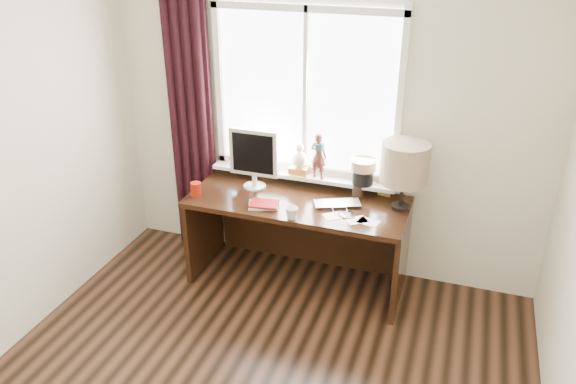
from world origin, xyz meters
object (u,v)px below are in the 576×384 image
(table_lamp, at_px, (405,164))
(desk, at_px, (301,222))
(laptop, at_px, (338,204))
(mug, at_px, (292,213))
(red_cup, at_px, (196,189))
(monitor, at_px, (254,155))

(table_lamp, bearing_deg, desk, -178.91)
(laptop, bearing_deg, mug, -154.58)
(laptop, relative_size, desk, 0.20)
(mug, xyz_separation_m, red_cup, (-0.83, 0.12, 0.01))
(laptop, distance_m, red_cup, 1.11)
(mug, bearing_deg, laptop, 49.10)
(mug, bearing_deg, red_cup, 171.78)
(mug, relative_size, red_cup, 0.87)
(table_lamp, bearing_deg, laptop, -167.13)
(red_cup, bearing_deg, mug, -8.22)
(laptop, bearing_deg, monitor, 148.42)
(desk, height_order, table_lamp, table_lamp)
(mug, distance_m, red_cup, 0.84)
(mug, xyz_separation_m, desk, (-0.05, 0.40, -0.29))
(table_lamp, bearing_deg, mug, -150.37)
(red_cup, distance_m, desk, 0.88)
(laptop, bearing_deg, red_cup, 166.05)
(laptop, relative_size, monitor, 0.71)
(red_cup, xyz_separation_m, table_lamp, (1.55, 0.29, 0.31))
(laptop, bearing_deg, desk, 140.43)
(laptop, relative_size, red_cup, 3.20)
(monitor, relative_size, table_lamp, 0.94)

